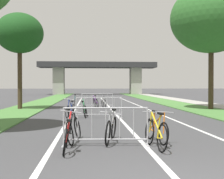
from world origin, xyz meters
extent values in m
cube|color=#477A38|center=(-5.93, 24.59, 0.03)|extent=(2.80, 60.11, 0.05)
cube|color=#477A38|center=(5.93, 24.59, 0.03)|extent=(2.80, 60.11, 0.05)
cube|color=#9E9B93|center=(8.35, 24.59, 0.04)|extent=(2.04, 60.11, 0.08)
cube|color=silver|center=(0.00, 17.39, 0.00)|extent=(0.14, 34.77, 0.01)
cube|color=silver|center=(2.49, 17.39, 0.00)|extent=(0.14, 34.77, 0.01)
cube|color=silver|center=(-2.49, 17.39, 0.00)|extent=(0.14, 34.77, 0.01)
cube|color=#2D2D30|center=(0.00, 49.67, 5.36)|extent=(21.21, 4.16, 0.96)
cube|color=#9E9B93|center=(-7.01, 49.67, 2.44)|extent=(1.95, 2.40, 4.88)
cube|color=#9E9B93|center=(7.01, 49.67, 2.44)|extent=(1.95, 2.40, 4.88)
cylinder|color=#3D2D1E|center=(-6.22, 16.26, 2.00)|extent=(0.30, 0.30, 4.00)
ellipsoid|color=#194719|center=(-6.22, 16.26, 5.20)|extent=(3.20, 3.20, 2.72)
cylinder|color=#3D2D1E|center=(6.69, 15.11, 2.05)|extent=(0.34, 0.34, 4.11)
ellipsoid|color=#2D6628|center=(6.69, 15.11, 6.16)|extent=(5.47, 5.47, 4.65)
cylinder|color=#ADADB2|center=(-2.20, 3.76, 0.53)|extent=(0.04, 0.04, 1.05)
cube|color=#ADADB2|center=(-2.20, 3.76, 0.01)|extent=(0.08, 0.44, 0.03)
cylinder|color=#ADADB2|center=(0.06, 3.64, 0.53)|extent=(0.04, 0.04, 1.05)
cube|color=#ADADB2|center=(0.06, 3.64, 0.01)|extent=(0.08, 0.44, 0.03)
cylinder|color=#ADADB2|center=(-1.07, 3.70, 1.03)|extent=(2.26, 0.16, 0.04)
cylinder|color=#ADADB2|center=(-1.07, 3.70, 0.18)|extent=(2.26, 0.16, 0.04)
cylinder|color=#ADADB2|center=(-1.82, 3.74, 0.61)|extent=(0.02, 0.02, 0.87)
cylinder|color=#ADADB2|center=(-1.45, 3.72, 0.61)|extent=(0.02, 0.02, 0.87)
cylinder|color=#ADADB2|center=(-1.07, 3.70, 0.61)|extent=(0.02, 0.02, 0.87)
cylinder|color=#ADADB2|center=(-0.69, 3.68, 0.61)|extent=(0.02, 0.02, 0.87)
cylinder|color=#ADADB2|center=(-0.31, 3.66, 0.61)|extent=(0.02, 0.02, 0.87)
cylinder|color=#ADADB2|center=(-2.15, 10.64, 0.53)|extent=(0.04, 0.04, 1.05)
cube|color=#ADADB2|center=(-2.15, 10.64, 0.01)|extent=(0.08, 0.44, 0.03)
cylinder|color=#ADADB2|center=(0.11, 10.54, 0.53)|extent=(0.04, 0.04, 1.05)
cube|color=#ADADB2|center=(0.11, 10.54, 0.01)|extent=(0.08, 0.44, 0.03)
cylinder|color=#ADADB2|center=(-1.02, 10.59, 1.03)|extent=(2.26, 0.15, 0.04)
cylinder|color=#ADADB2|center=(-1.02, 10.59, 0.18)|extent=(2.26, 0.15, 0.04)
cylinder|color=#ADADB2|center=(-1.77, 10.62, 0.61)|extent=(0.02, 0.02, 0.87)
cylinder|color=#ADADB2|center=(-1.39, 10.61, 0.61)|extent=(0.02, 0.02, 0.87)
cylinder|color=#ADADB2|center=(-1.02, 10.59, 0.61)|extent=(0.02, 0.02, 0.87)
cylinder|color=#ADADB2|center=(-0.64, 10.57, 0.61)|extent=(0.02, 0.02, 0.87)
cylinder|color=#ADADB2|center=(-0.26, 10.55, 0.61)|extent=(0.02, 0.02, 0.87)
cylinder|color=#ADADB2|center=(-2.05, 17.44, 0.53)|extent=(0.04, 0.04, 1.05)
cube|color=#ADADB2|center=(-2.05, 17.44, 0.01)|extent=(0.08, 0.44, 0.03)
cylinder|color=#ADADB2|center=(0.21, 17.53, 0.53)|extent=(0.04, 0.04, 1.05)
cube|color=#ADADB2|center=(0.21, 17.53, 0.01)|extent=(0.08, 0.44, 0.03)
cylinder|color=#ADADB2|center=(-0.92, 17.48, 1.03)|extent=(2.26, 0.13, 0.04)
cylinder|color=#ADADB2|center=(-0.92, 17.48, 0.18)|extent=(2.26, 0.13, 0.04)
cylinder|color=#ADADB2|center=(-1.68, 17.45, 0.61)|extent=(0.02, 0.02, 0.87)
cylinder|color=#ADADB2|center=(-1.30, 17.47, 0.61)|extent=(0.02, 0.02, 0.87)
cylinder|color=#ADADB2|center=(-0.92, 17.48, 0.61)|extent=(0.02, 0.02, 0.87)
cylinder|color=#ADADB2|center=(-0.54, 17.50, 0.61)|extent=(0.02, 0.02, 0.87)
cylinder|color=#ADADB2|center=(-0.17, 17.51, 0.61)|extent=(0.02, 0.02, 0.87)
torus|color=black|center=(0.34, 4.62, 0.32)|extent=(0.21, 0.65, 0.64)
torus|color=black|center=(0.51, 3.66, 0.32)|extent=(0.21, 0.65, 0.64)
cylinder|color=orange|center=(0.45, 4.17, 0.61)|extent=(0.26, 0.93, 0.62)
cylinder|color=orange|center=(0.41, 4.35, 0.57)|extent=(0.09, 0.12, 0.60)
cylinder|color=orange|center=(0.37, 4.46, 0.30)|extent=(0.08, 0.32, 0.08)
cylinder|color=orange|center=(0.53, 3.69, 0.61)|extent=(0.08, 0.10, 0.59)
cube|color=black|center=(0.43, 4.38, 0.87)|extent=(0.14, 0.25, 0.06)
cylinder|color=#99999E|center=(0.55, 3.72, 0.90)|extent=(0.54, 0.12, 0.07)
torus|color=black|center=(-0.92, 17.32, 0.33)|extent=(0.28, 0.68, 0.65)
torus|color=black|center=(-1.11, 18.32, 0.33)|extent=(0.28, 0.68, 0.65)
cylinder|color=#662884|center=(-1.06, 17.79, 0.59)|extent=(0.32, 0.96, 0.56)
cylinder|color=#662884|center=(-1.02, 17.60, 0.59)|extent=(0.15, 0.14, 0.62)
cylinder|color=#662884|center=(-0.95, 17.48, 0.30)|extent=(0.08, 0.33, 0.08)
cylinder|color=#662884|center=(-1.15, 18.29, 0.59)|extent=(0.13, 0.11, 0.54)
cube|color=black|center=(-1.07, 17.55, 0.90)|extent=(0.15, 0.26, 0.07)
cylinder|color=#99999E|center=(-1.20, 18.25, 0.86)|extent=(0.48, 0.12, 0.12)
torus|color=black|center=(-2.40, 11.64, 0.32)|extent=(0.22, 0.64, 0.63)
torus|color=black|center=(-2.60, 10.68, 0.32)|extent=(0.22, 0.64, 0.63)
cylinder|color=#1E389E|center=(-2.47, 11.18, 0.63)|extent=(0.18, 0.96, 0.66)
cylinder|color=#1E389E|center=(-2.44, 11.36, 0.54)|extent=(0.11, 0.11, 0.55)
cylinder|color=#1E389E|center=(-2.43, 11.49, 0.29)|extent=(0.10, 0.32, 0.07)
cylinder|color=#1E389E|center=(-2.57, 10.69, 0.63)|extent=(0.11, 0.08, 0.63)
cube|color=black|center=(-2.40, 11.39, 0.81)|extent=(0.15, 0.26, 0.06)
cylinder|color=#99999E|center=(-2.53, 10.71, 0.94)|extent=(0.54, 0.14, 0.08)
torus|color=black|center=(-1.76, 10.55, 0.30)|extent=(0.20, 0.61, 0.60)
torus|color=black|center=(-1.69, 11.63, 0.30)|extent=(0.20, 0.61, 0.60)
cylinder|color=#1E7238|center=(-1.79, 11.07, 0.60)|extent=(0.11, 1.06, 0.64)
cylinder|color=#1E7238|center=(-1.79, 10.86, 0.54)|extent=(0.17, 0.12, 0.57)
cylinder|color=#1E7238|center=(-1.74, 10.72, 0.28)|extent=(0.06, 0.35, 0.07)
cylinder|color=#1E7238|center=(-1.76, 11.61, 0.60)|extent=(0.17, 0.08, 0.61)
cube|color=black|center=(-1.85, 10.83, 0.82)|extent=(0.12, 0.25, 0.07)
cylinder|color=#99999E|center=(-1.83, 11.59, 0.91)|extent=(0.49, 0.06, 0.13)
torus|color=black|center=(-0.77, 4.67, 0.35)|extent=(0.27, 0.70, 0.69)
torus|color=black|center=(-1.01, 3.72, 0.35)|extent=(0.27, 0.70, 0.69)
cylinder|color=#B7B7BC|center=(-0.86, 4.21, 0.62)|extent=(0.22, 0.94, 0.58)
cylinder|color=#B7B7BC|center=(-0.82, 4.39, 0.61)|extent=(0.12, 0.10, 0.63)
cylinder|color=#B7B7BC|center=(-0.81, 4.52, 0.32)|extent=(0.11, 0.32, 0.08)
cylinder|color=#B7B7BC|center=(-0.98, 3.73, 0.62)|extent=(0.10, 0.08, 0.55)
cube|color=black|center=(-0.78, 4.42, 0.92)|extent=(0.16, 0.26, 0.06)
cylinder|color=#99999E|center=(-0.95, 3.75, 0.89)|extent=(0.52, 0.15, 0.07)
torus|color=black|center=(-0.33, 17.47, 0.31)|extent=(0.28, 0.63, 0.61)
torus|color=black|center=(-0.56, 16.48, 0.31)|extent=(0.28, 0.63, 0.61)
cylinder|color=silver|center=(-0.48, 17.01, 0.55)|extent=(0.34, 0.95, 0.53)
cylinder|color=silver|center=(-0.43, 17.19, 0.53)|extent=(0.12, 0.14, 0.56)
cylinder|color=silver|center=(-0.36, 17.31, 0.28)|extent=(0.10, 0.33, 0.07)
cylinder|color=silver|center=(-0.60, 16.51, 0.55)|extent=(0.11, 0.11, 0.50)
cube|color=black|center=(-0.47, 17.24, 0.81)|extent=(0.16, 0.26, 0.07)
cylinder|color=#99999E|center=(-0.63, 16.55, 0.80)|extent=(0.48, 0.14, 0.11)
torus|color=black|center=(-2.55, 16.47, 0.34)|extent=(0.13, 0.68, 0.68)
torus|color=black|center=(-2.60, 17.54, 0.34)|extent=(0.13, 0.68, 0.68)
cylinder|color=#197A7F|center=(-2.55, 16.98, 0.64)|extent=(0.05, 1.05, 0.64)
cylinder|color=#197A7F|center=(-2.54, 16.77, 0.63)|extent=(0.12, 0.12, 0.69)
cylinder|color=#197A7F|center=(-2.56, 16.64, 0.31)|extent=(0.05, 0.35, 0.08)
cylinder|color=#197A7F|center=(-2.57, 17.52, 0.64)|extent=(0.10, 0.09, 0.60)
cube|color=black|center=(-2.51, 16.74, 0.97)|extent=(0.11, 0.24, 0.06)
cylinder|color=#99999E|center=(-2.54, 17.49, 0.94)|extent=(0.50, 0.05, 0.07)
torus|color=black|center=(0.26, 2.82, 0.35)|extent=(0.17, 0.70, 0.69)
torus|color=black|center=(0.15, 3.78, 0.35)|extent=(0.17, 0.70, 0.69)
cylinder|color=gold|center=(0.23, 3.28, 0.62)|extent=(0.10, 0.94, 0.59)
cylinder|color=gold|center=(0.25, 3.10, 0.61)|extent=(0.11, 0.11, 0.63)
cylinder|color=gold|center=(0.24, 2.97, 0.32)|extent=(0.07, 0.32, 0.08)
cylinder|color=gold|center=(0.17, 3.76, 0.62)|extent=(0.10, 0.09, 0.56)
cube|color=black|center=(0.28, 3.07, 0.92)|extent=(0.13, 0.25, 0.06)
cylinder|color=#99999E|center=(0.20, 3.74, 0.90)|extent=(0.52, 0.09, 0.07)
torus|color=black|center=(-2.06, 2.63, 0.32)|extent=(0.14, 0.64, 0.64)
torus|color=black|center=(-2.08, 3.67, 0.32)|extent=(0.14, 0.64, 0.64)
cylinder|color=red|center=(-2.03, 3.13, 0.63)|extent=(0.11, 1.01, 0.66)
cylinder|color=red|center=(-2.04, 2.93, 0.54)|extent=(0.13, 0.12, 0.54)
cylinder|color=red|center=(-2.07, 2.80, 0.29)|extent=(0.04, 0.34, 0.07)
cylinder|color=red|center=(-2.04, 3.64, 0.63)|extent=(0.13, 0.09, 0.63)
cube|color=black|center=(-2.00, 2.89, 0.80)|extent=(0.11, 0.24, 0.06)
cylinder|color=#99999E|center=(-1.99, 3.62, 0.94)|extent=(0.56, 0.04, 0.11)
torus|color=black|center=(-2.03, 3.73, 0.34)|extent=(0.27, 0.70, 0.68)
torus|color=black|center=(-1.87, 4.76, 0.34)|extent=(0.27, 0.70, 0.68)
cylinder|color=black|center=(-2.02, 4.23, 0.66)|extent=(0.07, 1.02, 0.66)
cylinder|color=black|center=(-2.04, 4.03, 0.62)|extent=(0.18, 0.10, 0.67)
cylinder|color=black|center=(-2.00, 3.90, 0.32)|extent=(0.09, 0.34, 0.08)
cylinder|color=black|center=(-1.94, 4.74, 0.66)|extent=(0.17, 0.07, 0.64)
cube|color=black|center=(-2.11, 4.01, 0.95)|extent=(0.14, 0.25, 0.07)
cylinder|color=#99999E|center=(-2.00, 4.73, 0.97)|extent=(0.48, 0.10, 0.12)
camera|label=1|loc=(-1.51, -4.24, 1.64)|focal=47.33mm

